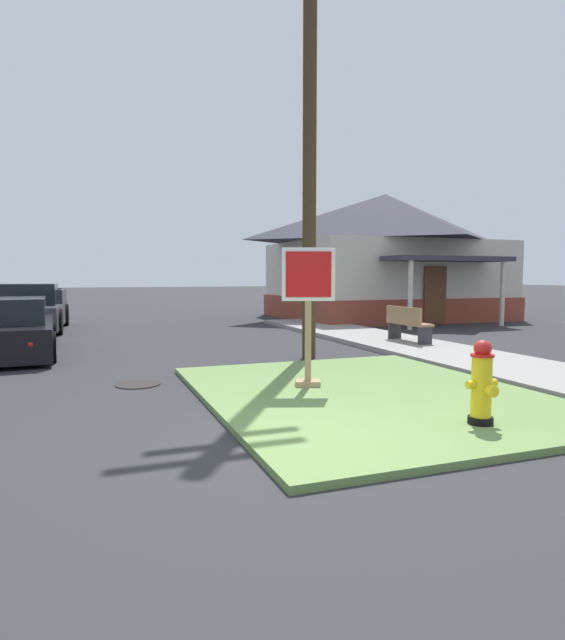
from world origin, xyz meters
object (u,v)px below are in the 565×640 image
at_px(fire_hydrant, 482,384).
at_px(manhole_cover, 138,384).
at_px(pickup_truck_charcoal, 28,311).
at_px(street_bench, 407,323).
at_px(utility_pole, 310,85).
at_px(stop_sign, 308,318).
at_px(parked_sedan_black, 6,331).

height_order(fire_hydrant, manhole_cover, fire_hydrant).
xyz_separation_m(manhole_cover, pickup_truck_charcoal, (-2.44, 9.63, 0.61)).
bearing_deg(street_bench, fire_hydrant, -117.17).
height_order(pickup_truck_charcoal, utility_pole, utility_pole).
relative_size(fire_hydrant, pickup_truck_charcoal, 0.18).
bearing_deg(manhole_cover, pickup_truck_charcoal, 104.21).
xyz_separation_m(manhole_cover, utility_pole, (3.61, 1.59, 5.53)).
xyz_separation_m(street_bench, utility_pole, (-2.97, -0.87, 4.96)).
xyz_separation_m(stop_sign, manhole_cover, (-2.33, 1.35, -1.08)).
bearing_deg(stop_sign, utility_pole, 66.59).
distance_m(fire_hydrant, parked_sedan_black, 9.78).
bearing_deg(pickup_truck_charcoal, utility_pole, -53.03).
bearing_deg(street_bench, parked_sedan_black, 169.73).
bearing_deg(street_bench, utility_pole, -163.78).
distance_m(pickup_truck_charcoal, street_bench, 11.52).
bearing_deg(manhole_cover, fire_hydrant, -49.40).
bearing_deg(street_bench, pickup_truck_charcoal, 141.53).
relative_size(pickup_truck_charcoal, street_bench, 3.66).
xyz_separation_m(parked_sedan_black, utility_pole, (5.96, -2.49, 5.00)).
distance_m(fire_hydrant, street_bench, 7.13).
height_order(fire_hydrant, stop_sign, stop_sign).
xyz_separation_m(fire_hydrant, utility_pole, (0.28, 5.48, 5.02)).
xyz_separation_m(pickup_truck_charcoal, utility_pole, (6.05, -8.03, 4.92)).
bearing_deg(utility_pole, manhole_cover, -156.17).
height_order(stop_sign, utility_pole, utility_pole).
bearing_deg(pickup_truck_charcoal, street_bench, -38.47).
bearing_deg(pickup_truck_charcoal, parked_sedan_black, -89.13).
bearing_deg(street_bench, stop_sign, -138.11).
bearing_deg(stop_sign, street_bench, 41.89).
xyz_separation_m(fire_hydrant, parked_sedan_black, (-5.68, 7.96, 0.02)).
distance_m(pickup_truck_charcoal, utility_pole, 11.19).
relative_size(parked_sedan_black, utility_pole, 0.42).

